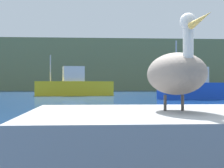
# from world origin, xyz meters

# --- Properties ---
(hillside_backdrop) EXTENTS (140.00, 12.89, 9.70)m
(hillside_backdrop) POSITION_xyz_m (0.00, 66.90, 4.85)
(hillside_backdrop) COLOR #6B7A51
(hillside_backdrop) RESTS_ON ground
(pier_dock) EXTENTS (2.77, 2.18, 0.90)m
(pier_dock) POSITION_xyz_m (0.37, -0.67, 0.45)
(pier_dock) COLOR #969696
(pier_dock) RESTS_ON ground
(pelican) EXTENTS (0.57, 1.32, 0.86)m
(pelican) POSITION_xyz_m (0.37, -0.68, 1.27)
(pelican) COLOR gray
(pelican) RESTS_ON pier_dock
(fishing_boat_orange) EXTENTS (6.78, 3.61, 4.25)m
(fishing_boat_orange) POSITION_xyz_m (12.32, 38.35, 0.97)
(fishing_boat_orange) COLOR orange
(fishing_boat_orange) RESTS_ON ground
(fishing_boat_yellow) EXTENTS (8.18, 3.61, 4.16)m
(fishing_boat_yellow) POSITION_xyz_m (-1.87, 32.54, 1.01)
(fishing_boat_yellow) COLOR yellow
(fishing_boat_yellow) RESTS_ON ground
(fishing_boat_blue) EXTENTS (6.62, 2.81, 4.58)m
(fishing_boat_blue) POSITION_xyz_m (8.29, 23.37, 0.88)
(fishing_boat_blue) COLOR blue
(fishing_boat_blue) RESTS_ON ground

